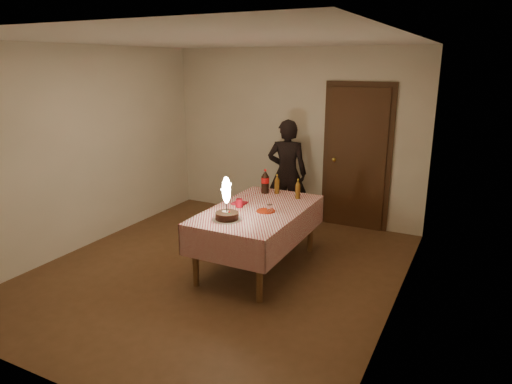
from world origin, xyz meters
TOP-DOWN VIEW (x-y plane):
  - ground at (0.00, 0.00)m, footprint 4.00×4.50m
  - room_shell at (0.03, 0.08)m, footprint 4.04×4.54m
  - dining_table at (0.36, 0.32)m, footprint 1.02×1.72m
  - birthday_cake at (0.23, -0.18)m, footprint 0.31×0.31m
  - red_plate at (0.49, 0.27)m, footprint 0.22×0.22m
  - red_cup at (0.14, 0.26)m, footprint 0.08×0.08m
  - clear_cup at (0.54, 0.26)m, footprint 0.07×0.07m
  - napkin_stack at (0.08, 0.38)m, footprint 0.15×0.15m
  - cola_bottle at (0.15, 0.95)m, footprint 0.10×0.10m
  - amber_bottle_left at (0.29, 1.00)m, footprint 0.06×0.06m
  - amber_bottle_right at (0.62, 0.91)m, footprint 0.06×0.06m
  - photographer at (0.07, 1.85)m, footprint 0.66×0.52m

SIDE VIEW (x-z plane):
  - ground at x=0.00m, z-range -0.01..0.01m
  - dining_table at x=0.36m, z-range 0.27..1.00m
  - red_plate at x=0.49m, z-range 0.74..0.74m
  - napkin_stack at x=0.08m, z-range 0.74..0.76m
  - clear_cup at x=0.54m, z-range 0.74..0.83m
  - red_cup at x=0.14m, z-range 0.74..0.84m
  - photographer at x=0.07m, z-range 0.00..1.60m
  - amber_bottle_left at x=0.29m, z-range 0.73..0.98m
  - amber_bottle_right at x=0.62m, z-range 0.73..0.98m
  - birthday_cake at x=0.23m, z-range 0.63..1.10m
  - cola_bottle at x=0.15m, z-range 0.73..1.05m
  - room_shell at x=0.03m, z-range 0.34..2.96m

